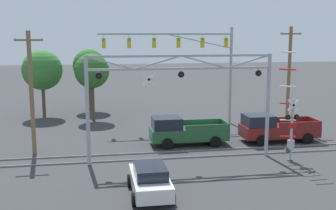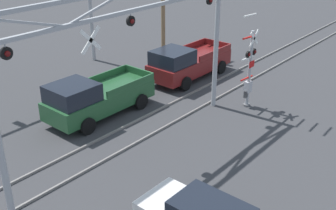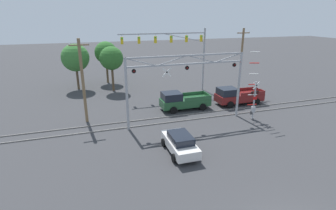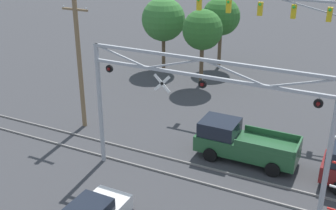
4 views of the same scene
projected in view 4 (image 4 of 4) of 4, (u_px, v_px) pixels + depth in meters
name	position (u px, v px, depth m)	size (l,w,h in m)	color
rail_track_near	(201.00, 183.00, 21.14)	(80.00, 0.08, 0.10)	gray
rail_track_far	(212.00, 169.00, 22.32)	(80.00, 0.08, 0.10)	gray
crossing_gantry	(202.00, 102.00, 19.15)	(11.63, 0.28, 6.62)	#9EA0A5
traffic_signal_span	(315.00, 31.00, 25.58)	(11.55, 0.39, 8.43)	#9EA0A5
pickup_truck_lead	(241.00, 142.00, 23.08)	(5.52, 2.31, 2.06)	#23512D
utility_pole_left	(80.00, 64.00, 25.67)	(1.80, 0.28, 8.08)	brown
background_tree_beyond_span	(163.00, 20.00, 36.48)	(3.78, 3.78, 6.37)	brown
background_tree_far_left_verge	(203.00, 30.00, 32.58)	(3.16, 3.16, 6.12)	brown
background_tree_far_right_verge	(221.00, 17.00, 36.75)	(3.32, 3.32, 6.33)	brown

